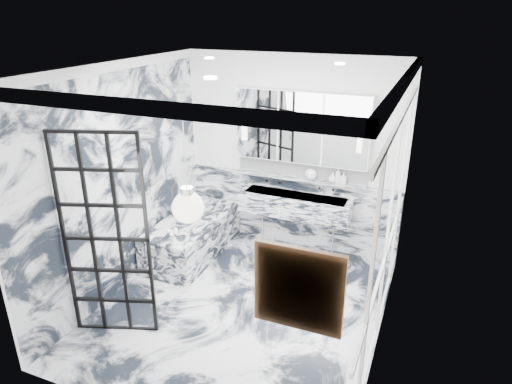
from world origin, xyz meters
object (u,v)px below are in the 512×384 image
at_px(trough_sink, 295,205).
at_px(mirror_cabinet, 301,127).
at_px(bathtub, 193,237).
at_px(crittall_door, 106,239).

bearing_deg(trough_sink, mirror_cabinet, 90.00).
relative_size(mirror_cabinet, bathtub, 1.15).
distance_m(trough_sink, mirror_cabinet, 1.10).
relative_size(trough_sink, mirror_cabinet, 0.84).
bearing_deg(crittall_door, bathtub, 72.77).
bearing_deg(bathtub, crittall_door, -88.37).
height_order(trough_sink, bathtub, trough_sink).
height_order(crittall_door, trough_sink, crittall_door).
xyz_separation_m(crittall_door, mirror_cabinet, (1.27, 2.63, 0.69)).
bearing_deg(mirror_cabinet, crittall_door, -115.82).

